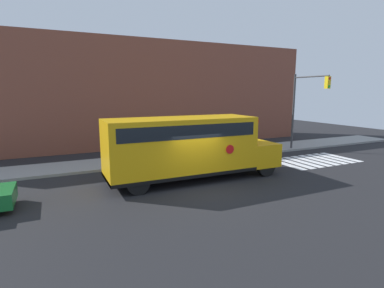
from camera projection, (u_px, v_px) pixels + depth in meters
name	position (u px, v px, depth m)	size (l,w,h in m)	color
ground_plane	(199.00, 188.00, 14.00)	(60.00, 60.00, 0.00)	black
sidewalk_strip	(156.00, 159.00, 19.79)	(44.00, 3.00, 0.15)	gray
building_backdrop	(130.00, 94.00, 24.87)	(32.00, 4.00, 8.58)	brown
crosswalk_stripes	(314.00, 160.00, 19.75)	(5.40, 3.20, 0.01)	white
school_bus	(187.00, 145.00, 15.03)	(9.10, 2.57, 3.21)	#EAA80F
stop_sign	(255.00, 129.00, 21.93)	(0.68, 0.10, 2.68)	#38383A
traffic_light	(304.00, 101.00, 21.88)	(0.28, 3.22, 5.78)	#38383A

